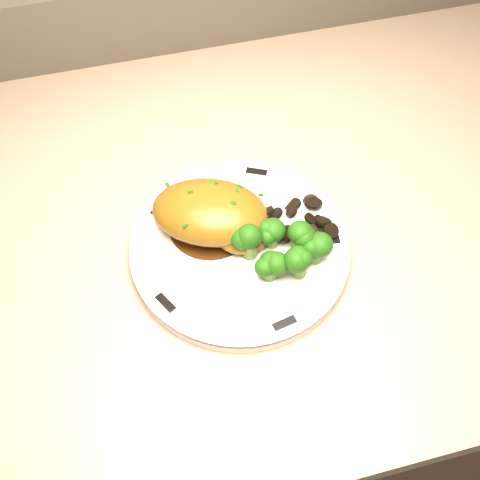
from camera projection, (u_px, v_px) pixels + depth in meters
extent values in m
cube|color=brown|center=(195.00, 362.00, 1.17)|extent=(2.11, 0.69, 0.91)
cube|color=tan|center=(172.00, 223.00, 0.78)|extent=(2.18, 0.72, 0.03)
cube|color=#4C443A|center=(127.00, 23.00, 0.89)|extent=(2.18, 0.02, 0.12)
cylinder|color=silver|center=(240.00, 249.00, 0.73)|extent=(0.35, 0.35, 0.02)
cube|color=black|center=(334.00, 234.00, 0.73)|extent=(0.01, 0.03, 0.00)
cube|color=black|center=(257.00, 172.00, 0.78)|extent=(0.03, 0.02, 0.00)
cube|color=black|center=(159.00, 207.00, 0.75)|extent=(0.03, 0.03, 0.00)
cube|color=black|center=(166.00, 303.00, 0.68)|extent=(0.02, 0.03, 0.00)
cube|color=black|center=(284.00, 323.00, 0.66)|extent=(0.03, 0.01, 0.00)
cylinder|color=#371C0A|center=(211.00, 225.00, 0.74)|extent=(0.10, 0.10, 0.00)
ellipsoid|color=brown|center=(210.00, 212.00, 0.71)|extent=(0.16, 0.14, 0.05)
ellipsoid|color=brown|center=(241.00, 236.00, 0.71)|extent=(0.08, 0.07, 0.03)
cube|color=#133E0C|center=(174.00, 194.00, 0.70)|extent=(0.01, 0.00, 0.00)
cube|color=#133E0C|center=(188.00, 194.00, 0.70)|extent=(0.01, 0.00, 0.00)
cube|color=#133E0C|center=(202.00, 194.00, 0.69)|extent=(0.01, 0.00, 0.00)
cube|color=#133E0C|center=(216.00, 196.00, 0.69)|extent=(0.01, 0.00, 0.00)
cube|color=#133E0C|center=(231.00, 198.00, 0.69)|extent=(0.01, 0.00, 0.00)
cube|color=#133E0C|center=(245.00, 202.00, 0.69)|extent=(0.01, 0.00, 0.00)
cylinder|color=black|center=(316.00, 218.00, 0.74)|extent=(0.02, 0.01, 0.01)
cylinder|color=black|center=(314.00, 213.00, 0.74)|extent=(0.02, 0.02, 0.01)
cylinder|color=black|center=(309.00, 209.00, 0.74)|extent=(0.02, 0.02, 0.01)
cylinder|color=black|center=(303.00, 210.00, 0.75)|extent=(0.02, 0.02, 0.01)
cylinder|color=black|center=(295.00, 208.00, 0.75)|extent=(0.02, 0.02, 0.01)
cylinder|color=black|center=(288.00, 207.00, 0.74)|extent=(0.02, 0.02, 0.01)
cylinder|color=black|center=(281.00, 212.00, 0.75)|extent=(0.02, 0.02, 0.01)
cylinder|color=black|center=(275.00, 214.00, 0.74)|extent=(0.02, 0.02, 0.00)
cylinder|color=black|center=(271.00, 217.00, 0.73)|extent=(0.02, 0.02, 0.01)
cylinder|color=black|center=(268.00, 224.00, 0.74)|extent=(0.02, 0.02, 0.02)
cylinder|color=black|center=(269.00, 227.00, 0.73)|extent=(0.02, 0.02, 0.01)
cylinder|color=black|center=(271.00, 229.00, 0.72)|extent=(0.03, 0.02, 0.01)
cylinder|color=black|center=(276.00, 235.00, 0.73)|extent=(0.03, 0.03, 0.01)
cylinder|color=black|center=(282.00, 236.00, 0.72)|extent=(0.03, 0.03, 0.01)
cylinder|color=black|center=(290.00, 235.00, 0.72)|extent=(0.03, 0.03, 0.02)
cylinder|color=black|center=(298.00, 237.00, 0.73)|extent=(0.02, 0.02, 0.02)
cylinder|color=black|center=(305.00, 233.00, 0.72)|extent=(0.03, 0.03, 0.01)
cylinder|color=black|center=(311.00, 228.00, 0.72)|extent=(0.03, 0.03, 0.01)
cylinder|color=black|center=(315.00, 227.00, 0.73)|extent=(0.03, 0.03, 0.01)
cylinder|color=black|center=(317.00, 221.00, 0.73)|extent=(0.03, 0.03, 0.01)
cylinder|color=#577832|center=(250.00, 250.00, 0.70)|extent=(0.02, 0.02, 0.02)
sphere|color=black|center=(250.00, 242.00, 0.69)|extent=(0.03, 0.03, 0.03)
cylinder|color=#577832|center=(271.00, 238.00, 0.71)|extent=(0.02, 0.02, 0.02)
sphere|color=black|center=(272.00, 231.00, 0.70)|extent=(0.03, 0.03, 0.03)
cylinder|color=#577832|center=(298.00, 243.00, 0.71)|extent=(0.02, 0.02, 0.02)
sphere|color=black|center=(299.00, 236.00, 0.69)|extent=(0.03, 0.03, 0.03)
cylinder|color=#577832|center=(270.00, 271.00, 0.69)|extent=(0.02, 0.02, 0.02)
sphere|color=black|center=(270.00, 264.00, 0.67)|extent=(0.03, 0.03, 0.03)
cylinder|color=#577832|center=(299.00, 268.00, 0.69)|extent=(0.02, 0.02, 0.02)
sphere|color=black|center=(300.00, 261.00, 0.68)|extent=(0.03, 0.03, 0.03)
cylinder|color=#577832|center=(315.00, 254.00, 0.70)|extent=(0.02, 0.02, 0.02)
sphere|color=black|center=(316.00, 246.00, 0.69)|extent=(0.03, 0.03, 0.03)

